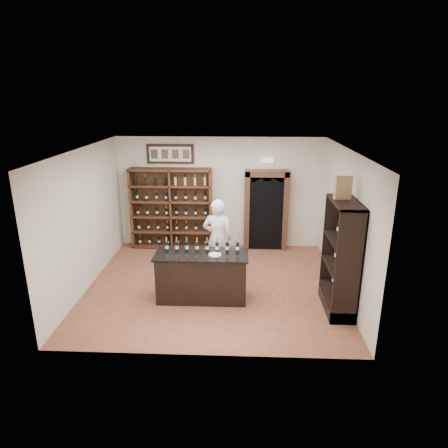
{
  "coord_description": "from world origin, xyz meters",
  "views": [
    {
      "loc": [
        0.58,
        -8.0,
        4.06
      ],
      "look_at": [
        0.21,
        0.3,
        1.34
      ],
      "focal_mm": 32.0,
      "sensor_mm": 36.0,
      "label": 1
    }
  ],
  "objects": [
    {
      "name": "wine_shelf",
      "position": [
        -1.3,
        2.33,
        1.1
      ],
      "size": [
        2.2,
        0.38,
        2.2
      ],
      "color": "#54331C",
      "rests_on": "ground"
    },
    {
      "name": "ceiling",
      "position": [
        0.0,
        0.0,
        3.0
      ],
      "size": [
        5.5,
        5.5,
        0.0
      ],
      "primitive_type": "plane",
      "rotation": [
        3.14,
        0.0,
        0.0
      ],
      "color": "white",
      "rests_on": "wall_back"
    },
    {
      "name": "counter_bottle_4",
      "position": [
        -0.1,
        -0.48,
        1.11
      ],
      "size": [
        0.07,
        0.07,
        0.3
      ],
      "color": "black",
      "rests_on": "tasting_counter"
    },
    {
      "name": "framed_picture",
      "position": [
        -1.3,
        2.47,
        2.55
      ],
      "size": [
        1.25,
        0.04,
        0.52
      ],
      "primitive_type": "cube",
      "color": "black",
      "rests_on": "wall_back"
    },
    {
      "name": "tasting_counter",
      "position": [
        -0.2,
        -0.6,
        0.49
      ],
      "size": [
        1.88,
        0.78,
        1.0
      ],
      "color": "black",
      "rests_on": "ground"
    },
    {
      "name": "counter_bottle_5",
      "position": [
        0.11,
        -0.48,
        1.11
      ],
      "size": [
        0.07,
        0.07,
        0.3
      ],
      "color": "black",
      "rests_on": "tasting_counter"
    },
    {
      "name": "wall_back",
      "position": [
        0.0,
        2.5,
        1.5
      ],
      "size": [
        5.5,
        0.04,
        3.0
      ],
      "primitive_type": "cube",
      "color": "silver",
      "rests_on": "ground"
    },
    {
      "name": "wall_right",
      "position": [
        2.75,
        0.0,
        1.5
      ],
      "size": [
        0.04,
        5.0,
        3.0
      ],
      "primitive_type": "cube",
      "color": "silver",
      "rests_on": "ground"
    },
    {
      "name": "counter_bottle_3",
      "position": [
        -0.3,
        -0.48,
        1.11
      ],
      "size": [
        0.07,
        0.07,
        0.3
      ],
      "color": "black",
      "rests_on": "tasting_counter"
    },
    {
      "name": "shopkeeper",
      "position": [
        0.06,
        0.49,
        0.92
      ],
      "size": [
        0.71,
        0.5,
        1.85
      ],
      "primitive_type": "imported",
      "rotation": [
        0.0,
        0.0,
        3.05
      ],
      "color": "white",
      "rests_on": "ground"
    },
    {
      "name": "emergency_light",
      "position": [
        1.25,
        2.42,
        2.4
      ],
      "size": [
        0.3,
        0.1,
        0.1
      ],
      "primitive_type": "cube",
      "color": "white",
      "rests_on": "wall_back"
    },
    {
      "name": "plate",
      "position": [
        0.07,
        -0.67,
        1.01
      ],
      "size": [
        0.25,
        0.25,
        0.02
      ],
      "primitive_type": "cylinder",
      "color": "white",
      "rests_on": "tasting_counter"
    },
    {
      "name": "counter_bottle_0",
      "position": [
        -0.92,
        -0.48,
        1.11
      ],
      "size": [
        0.07,
        0.07,
        0.3
      ],
      "color": "black",
      "rests_on": "tasting_counter"
    },
    {
      "name": "wall_left",
      "position": [
        -2.75,
        0.0,
        1.5
      ],
      "size": [
        0.04,
        5.0,
        3.0
      ],
      "primitive_type": "cube",
      "color": "silver",
      "rests_on": "ground"
    },
    {
      "name": "counter_bottle_1",
      "position": [
        -0.71,
        -0.48,
        1.11
      ],
      "size": [
        0.07,
        0.07,
        0.3
      ],
      "color": "black",
      "rests_on": "tasting_counter"
    },
    {
      "name": "counter_bottle_6",
      "position": [
        0.31,
        -0.48,
        1.11
      ],
      "size": [
        0.07,
        0.07,
        0.3
      ],
      "color": "black",
      "rests_on": "tasting_counter"
    },
    {
      "name": "floor",
      "position": [
        0.0,
        0.0,
        0.0
      ],
      "size": [
        5.5,
        5.5,
        0.0
      ],
      "primitive_type": "plane",
      "color": "#9C543E",
      "rests_on": "ground"
    },
    {
      "name": "counter_bottle_2",
      "position": [
        -0.51,
        -0.48,
        1.11
      ],
      "size": [
        0.07,
        0.07,
        0.3
      ],
      "color": "black",
      "rests_on": "tasting_counter"
    },
    {
      "name": "side_cabinet",
      "position": [
        2.52,
        -0.9,
        0.75
      ],
      "size": [
        0.48,
        1.2,
        2.2
      ],
      "color": "black",
      "rests_on": "ground"
    },
    {
      "name": "wine_crate",
      "position": [
        2.45,
        -0.73,
        2.41
      ],
      "size": [
        0.31,
        0.14,
        0.43
      ],
      "primitive_type": "cube",
      "rotation": [
        0.0,
        0.0,
        0.06
      ],
      "color": "#A68557",
      "rests_on": "side_cabinet"
    },
    {
      "name": "counter_bottle_7",
      "position": [
        0.52,
        -0.48,
        1.11
      ],
      "size": [
        0.07,
        0.07,
        0.3
      ],
      "color": "black",
      "rests_on": "tasting_counter"
    },
    {
      "name": "arched_doorway",
      "position": [
        1.25,
        2.33,
        1.14
      ],
      "size": [
        1.17,
        0.35,
        2.17
      ],
      "color": "black",
      "rests_on": "ground"
    }
  ]
}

